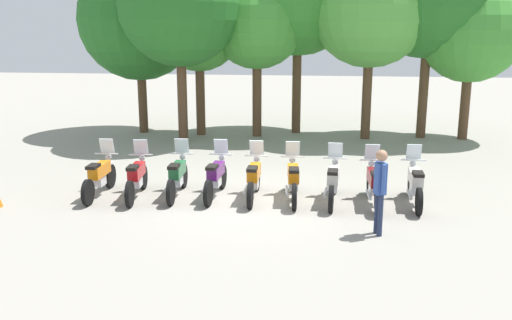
{
  "coord_description": "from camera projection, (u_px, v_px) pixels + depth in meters",
  "views": [
    {
      "loc": [
        1.8,
        -12.88,
        4.06
      ],
      "look_at": [
        0.0,
        0.5,
        0.9
      ],
      "focal_mm": 38.41,
      "sensor_mm": 36.0,
      "label": 1
    }
  ],
  "objects": [
    {
      "name": "tree_3",
      "position": [
        257.0,
        21.0,
        20.94
      ],
      "size": [
        3.72,
        3.72,
        6.36
      ],
      "color": "brown",
      "rests_on": "ground_plane"
    },
    {
      "name": "motorcycle_1",
      "position": [
        137.0,
        177.0,
        13.71
      ],
      "size": [
        0.62,
        2.19,
        1.37
      ],
      "rotation": [
        0.0,
        0.0,
        1.7
      ],
      "color": "black",
      "rests_on": "ground_plane"
    },
    {
      "name": "motorcycle_8",
      "position": [
        415.0,
        184.0,
        13.12
      ],
      "size": [
        0.62,
        2.19,
        1.37
      ],
      "rotation": [
        0.0,
        0.0,
        1.55
      ],
      "color": "black",
      "rests_on": "ground_plane"
    },
    {
      "name": "motorcycle_5",
      "position": [
        293.0,
        180.0,
        13.49
      ],
      "size": [
        0.62,
        2.19,
        1.37
      ],
      "rotation": [
        0.0,
        0.0,
        1.67
      ],
      "color": "black",
      "rests_on": "ground_plane"
    },
    {
      "name": "tree_5",
      "position": [
        371.0,
        7.0,
        20.29
      ],
      "size": [
        4.52,
        4.52,
        7.25
      ],
      "color": "brown",
      "rests_on": "ground_plane"
    },
    {
      "name": "motorcycle_7",
      "position": [
        374.0,
        184.0,
        13.12
      ],
      "size": [
        0.62,
        2.19,
        1.37
      ],
      "rotation": [
        0.0,
        0.0,
        1.62
      ],
      "color": "black",
      "rests_on": "ground_plane"
    },
    {
      "name": "motorcycle_0",
      "position": [
        100.0,
        176.0,
        13.83
      ],
      "size": [
        0.62,
        2.19,
        1.37
      ],
      "rotation": [
        0.0,
        0.0,
        1.62
      ],
      "color": "black",
      "rests_on": "ground_plane"
    },
    {
      "name": "tree_0",
      "position": [
        139.0,
        20.0,
        21.75
      ],
      "size": [
        4.79,
        4.79,
        6.93
      ],
      "color": "brown",
      "rests_on": "ground_plane"
    },
    {
      "name": "tree_2",
      "position": [
        179.0,
        4.0,
        19.68
      ],
      "size": [
        4.5,
        4.5,
        7.3
      ],
      "color": "brown",
      "rests_on": "ground_plane"
    },
    {
      "name": "motorcycle_4",
      "position": [
        254.0,
        178.0,
        13.6
      ],
      "size": [
        0.62,
        2.19,
        1.37
      ],
      "rotation": [
        0.0,
        0.0,
        1.6
      ],
      "color": "black",
      "rests_on": "ground_plane"
    },
    {
      "name": "motorcycle_3",
      "position": [
        216.0,
        177.0,
        13.77
      ],
      "size": [
        0.62,
        2.19,
        1.37
      ],
      "rotation": [
        0.0,
        0.0,
        1.54
      ],
      "color": "black",
      "rests_on": "ground_plane"
    },
    {
      "name": "tree_1",
      "position": [
        199.0,
        28.0,
        21.31
      ],
      "size": [
        3.44,
        3.44,
        5.97
      ],
      "color": "brown",
      "rests_on": "ground_plane"
    },
    {
      "name": "ground_plane",
      "position": [
        253.0,
        200.0,
        13.59
      ],
      "size": [
        80.0,
        80.0,
        0.0
      ],
      "primitive_type": "plane",
      "color": "gray"
    },
    {
      "name": "motorcycle_2",
      "position": [
        177.0,
        176.0,
        13.84
      ],
      "size": [
        0.62,
        2.19,
        1.37
      ],
      "rotation": [
        0.0,
        0.0,
        1.63
      ],
      "color": "black",
      "rests_on": "ground_plane"
    },
    {
      "name": "tree_7",
      "position": [
        471.0,
        31.0,
        20.39
      ],
      "size": [
        3.89,
        3.89,
        6.07
      ],
      "color": "brown",
      "rests_on": "ground_plane"
    },
    {
      "name": "motorcycle_6",
      "position": [
        333.0,
        181.0,
        13.32
      ],
      "size": [
        0.62,
        2.19,
        1.37
      ],
      "rotation": [
        0.0,
        0.0,
        1.51
      ],
      "color": "black",
      "rests_on": "ground_plane"
    },
    {
      "name": "person_0",
      "position": [
        380.0,
        185.0,
        11.03
      ],
      "size": [
        0.29,
        0.41,
        1.78
      ],
      "rotation": [
        0.0,
        0.0,
        3.43
      ],
      "color": "#232D4C",
      "rests_on": "ground_plane"
    }
  ]
}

